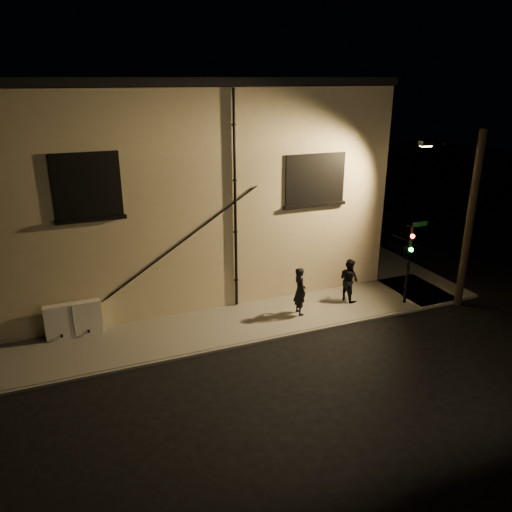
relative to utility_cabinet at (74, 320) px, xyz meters
name	(u,v)px	position (x,y,z in m)	size (l,w,h in m)	color
ground	(310,332)	(7.99, -2.70, -0.75)	(90.00, 90.00, 0.00)	black
sidewalk	(288,282)	(9.22, 1.69, -0.69)	(21.00, 16.00, 0.12)	slate
building	(168,176)	(4.99, 6.29, 3.66)	(16.20, 12.23, 8.80)	beige
utility_cabinet	(74,320)	(0.00, 0.00, 0.00)	(1.91, 0.32, 1.25)	silver
pedestrian_a	(300,291)	(8.19, -1.41, 0.33)	(0.70, 0.46, 1.91)	black
pedestrian_b	(349,280)	(10.62, -1.03, 0.26)	(0.87, 0.68, 1.78)	black
traffic_signal	(408,251)	(12.44, -2.22, 1.64)	(1.14, 1.95, 3.37)	black
streetlamp_pole	(467,216)	(14.61, -2.83, 3.01)	(2.02, 1.39, 7.05)	black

